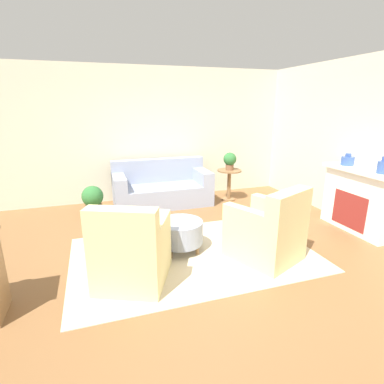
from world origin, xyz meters
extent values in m
plane|color=brown|center=(0.00, 0.00, 0.00)|extent=(16.00, 16.00, 0.00)
cube|color=beige|center=(0.00, 2.94, 1.40)|extent=(9.77, 0.12, 2.80)
cube|color=beige|center=(3.08, 0.00, 1.40)|extent=(0.12, 10.04, 2.80)
cube|color=beige|center=(0.00, 0.00, 0.01)|extent=(3.31, 2.08, 0.01)
cube|color=#8E99B2|center=(0.07, 2.28, 0.21)|extent=(1.97, 0.90, 0.42)
cube|color=#8E99B2|center=(0.07, 2.63, 0.67)|extent=(1.97, 0.20, 0.49)
cube|color=#8E99B2|center=(-0.80, 2.26, 0.56)|extent=(0.24, 0.86, 0.27)
cube|color=#8E99B2|center=(0.94, 2.26, 0.56)|extent=(0.24, 0.86, 0.27)
cube|color=olive|center=(0.07, 1.86, 0.03)|extent=(1.78, 0.05, 0.06)
cube|color=beige|center=(-0.88, -0.36, 0.22)|extent=(1.04, 1.09, 0.43)
cube|color=beige|center=(-1.01, -0.66, 0.73)|extent=(0.77, 0.49, 0.58)
cube|color=beige|center=(-0.59, -0.47, 0.60)|extent=(0.46, 0.80, 0.32)
cube|color=beige|center=(-1.15, -0.22, 0.60)|extent=(0.46, 0.80, 0.32)
cube|color=olive|center=(-0.72, 0.00, 0.04)|extent=(0.64, 0.32, 0.06)
cube|color=beige|center=(0.88, -0.36, 0.22)|extent=(1.04, 1.09, 0.43)
cube|color=beige|center=(1.01, -0.66, 0.73)|extent=(0.77, 0.49, 0.58)
cube|color=beige|center=(1.15, -0.22, 0.60)|extent=(0.46, 0.80, 0.32)
cube|color=beige|center=(0.59, -0.47, 0.60)|extent=(0.46, 0.80, 0.32)
cube|color=olive|center=(0.72, 0.00, 0.04)|extent=(0.64, 0.32, 0.06)
cylinder|color=#8E99B2|center=(-0.15, 0.18, 0.29)|extent=(0.64, 0.64, 0.32)
cylinder|color=olive|center=(-0.34, -0.01, 0.07)|extent=(0.05, 0.05, 0.12)
cylinder|color=olive|center=(0.04, -0.01, 0.07)|extent=(0.05, 0.05, 0.12)
cylinder|color=olive|center=(-0.34, 0.37, 0.07)|extent=(0.05, 0.05, 0.12)
cylinder|color=olive|center=(0.04, 0.37, 0.07)|extent=(0.05, 0.05, 0.12)
cylinder|color=olive|center=(1.52, 2.14, 0.66)|extent=(0.51, 0.51, 0.03)
cylinder|color=olive|center=(1.52, 2.14, 0.32)|extent=(0.08, 0.08, 0.65)
cylinder|color=olive|center=(1.52, 2.14, 0.01)|extent=(0.28, 0.28, 0.03)
cube|color=white|center=(2.84, -0.03, 0.52)|extent=(0.36, 1.21, 1.04)
cube|color=maroon|center=(2.67, -0.03, 0.37)|extent=(0.02, 0.67, 0.57)
cube|color=white|center=(2.82, -0.03, 1.02)|extent=(0.44, 1.31, 0.05)
cylinder|color=#38569E|center=(2.82, 0.31, 1.12)|extent=(0.21, 0.21, 0.15)
cylinder|color=#38569E|center=(2.82, 0.31, 1.22)|extent=(0.09, 0.09, 0.06)
cylinder|color=#38569E|center=(2.82, -0.36, 1.13)|extent=(0.17, 0.17, 0.18)
cylinder|color=brown|center=(1.52, 2.14, 0.74)|extent=(0.17, 0.17, 0.12)
sphere|color=#2D6B33|center=(1.52, 2.14, 0.91)|extent=(0.27, 0.27, 0.27)
cylinder|color=brown|center=(-1.31, 2.09, 0.10)|extent=(0.32, 0.32, 0.20)
sphere|color=#2D6B33|center=(-1.31, 2.09, 0.37)|extent=(0.40, 0.40, 0.40)
camera|label=1|loc=(-1.21, -3.59, 2.03)|focal=28.00mm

